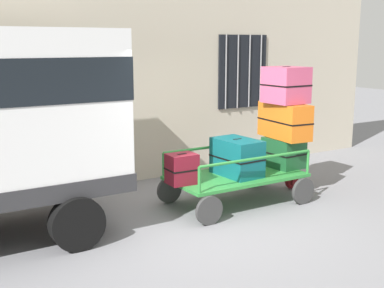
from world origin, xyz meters
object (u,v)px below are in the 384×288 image
(suitcase_midleft_bottom, at_px, (237,157))
(suitcase_center_middle, at_px, (285,121))
(backpack, at_px, (291,177))
(suitcase_left_bottom, at_px, (182,169))
(luggage_cart, at_px, (236,180))
(suitcase_center_bottom, at_px, (284,153))
(suitcase_center_top, at_px, (286,85))

(suitcase_midleft_bottom, xyz_separation_m, suitcase_center_middle, (1.01, 0.02, 0.51))
(backpack, bearing_deg, suitcase_left_bottom, -176.60)
(luggage_cart, height_order, suitcase_center_bottom, suitcase_center_bottom)
(suitcase_center_middle, bearing_deg, suitcase_center_bottom, -90.00)
(luggage_cart, xyz_separation_m, suitcase_center_bottom, (1.01, 0.01, 0.34))
(suitcase_midleft_bottom, distance_m, backpack, 1.47)
(backpack, bearing_deg, suitcase_center_bottom, -155.88)
(suitcase_center_middle, distance_m, suitcase_center_top, 0.60)
(luggage_cart, distance_m, suitcase_center_bottom, 1.07)
(suitcase_left_bottom, xyz_separation_m, suitcase_center_bottom, (2.02, -0.01, 0.02))
(suitcase_center_middle, height_order, suitcase_center_top, suitcase_center_top)
(suitcase_midleft_bottom, distance_m, suitcase_center_middle, 1.13)
(suitcase_left_bottom, bearing_deg, luggage_cart, -1.33)
(suitcase_center_bottom, height_order, suitcase_center_middle, suitcase_center_middle)
(suitcase_center_bottom, relative_size, suitcase_center_middle, 0.64)
(suitcase_left_bottom, bearing_deg, suitcase_midleft_bottom, -1.72)
(suitcase_center_bottom, distance_m, backpack, 0.64)
(luggage_cart, bearing_deg, suitcase_center_bottom, 0.71)
(backpack, bearing_deg, luggage_cart, -173.08)
(suitcase_center_middle, xyz_separation_m, suitcase_center_top, (0.00, 0.00, 0.60))
(suitcase_left_bottom, height_order, suitcase_midleft_bottom, suitcase_midleft_bottom)
(suitcase_center_middle, height_order, backpack, suitcase_center_middle)
(suitcase_midleft_bottom, bearing_deg, suitcase_center_middle, 1.28)
(suitcase_center_bottom, distance_m, suitcase_center_top, 1.16)
(suitcase_center_top, distance_m, backpack, 1.72)
(luggage_cart, bearing_deg, suitcase_center_middle, 0.89)
(suitcase_center_bottom, relative_size, suitcase_center_top, 1.01)
(luggage_cart, bearing_deg, suitcase_midleft_bottom, -90.00)
(suitcase_midleft_bottom, relative_size, suitcase_center_top, 1.28)
(luggage_cart, xyz_separation_m, suitcase_midleft_bottom, (0.00, -0.01, 0.38))
(suitcase_center_top, height_order, backpack, suitcase_center_top)
(suitcase_midleft_bottom, height_order, suitcase_center_top, suitcase_center_top)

